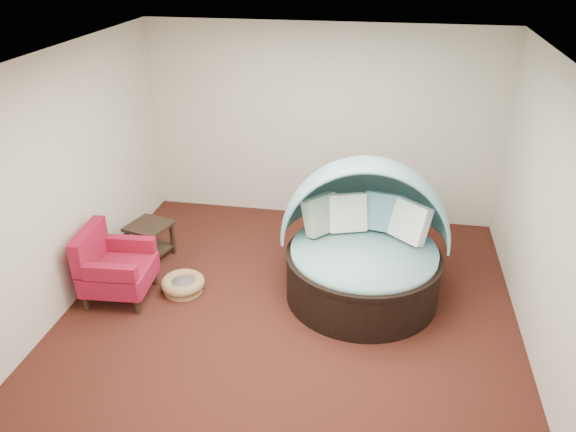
% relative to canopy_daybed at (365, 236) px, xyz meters
% --- Properties ---
extents(floor, '(5.00, 5.00, 0.00)m').
position_rel_canopy_daybed_xyz_m(floor, '(-0.76, -0.53, -0.75)').
color(floor, '#461D14').
rests_on(floor, ground).
extents(wall_back, '(5.00, 0.00, 5.00)m').
position_rel_canopy_daybed_xyz_m(wall_back, '(-0.76, 1.97, 0.65)').
color(wall_back, beige).
rests_on(wall_back, floor).
extents(wall_front, '(5.00, 0.00, 5.00)m').
position_rel_canopy_daybed_xyz_m(wall_front, '(-0.76, -3.03, 0.65)').
color(wall_front, beige).
rests_on(wall_front, floor).
extents(wall_left, '(0.00, 5.00, 5.00)m').
position_rel_canopy_daybed_xyz_m(wall_left, '(-3.26, -0.53, 0.65)').
color(wall_left, beige).
rests_on(wall_left, floor).
extents(wall_right, '(0.00, 5.00, 5.00)m').
position_rel_canopy_daybed_xyz_m(wall_right, '(1.74, -0.53, 0.65)').
color(wall_right, beige).
rests_on(wall_right, floor).
extents(ceiling, '(5.00, 5.00, 0.00)m').
position_rel_canopy_daybed_xyz_m(ceiling, '(-0.76, -0.53, 2.05)').
color(ceiling, white).
rests_on(ceiling, wall_back).
extents(canopy_daybed, '(1.99, 1.89, 1.63)m').
position_rel_canopy_daybed_xyz_m(canopy_daybed, '(0.00, 0.00, 0.00)').
color(canopy_daybed, black).
rests_on(canopy_daybed, floor).
extents(pet_basket, '(0.67, 0.67, 0.18)m').
position_rel_canopy_daybed_xyz_m(pet_basket, '(-2.09, -0.38, -0.66)').
color(pet_basket, olive).
rests_on(pet_basket, floor).
extents(red_armchair, '(0.80, 0.81, 0.88)m').
position_rel_canopy_daybed_xyz_m(red_armchair, '(-2.82, -0.61, -0.35)').
color(red_armchair, black).
rests_on(red_armchair, floor).
extents(side_table, '(0.62, 0.62, 0.48)m').
position_rel_canopy_daybed_xyz_m(side_table, '(-2.76, 0.30, -0.44)').
color(side_table, black).
rests_on(side_table, floor).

